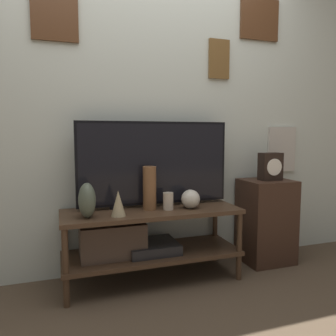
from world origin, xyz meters
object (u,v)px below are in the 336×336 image
(candle_jar, at_px, (168,201))
(vase_tall_ceramic, at_px, (150,188))
(vase_slim_bronze, at_px, (118,203))
(television, at_px, (155,163))
(mantel_clock, at_px, (270,167))
(vase_urn_stoneware, at_px, (87,200))
(vase_round_glass, at_px, (191,199))

(candle_jar, bearing_deg, vase_tall_ceramic, 158.77)
(vase_slim_bronze, xyz_separation_m, candle_jar, (0.37, 0.07, -0.02))
(television, relative_size, candle_jar, 9.22)
(mantel_clock, bearing_deg, vase_slim_bronze, -173.60)
(television, bearing_deg, vase_tall_ceramic, -125.70)
(television, xyz_separation_m, vase_urn_stoneware, (-0.51, -0.19, -0.21))
(vase_tall_ceramic, relative_size, vase_urn_stoneware, 1.36)
(vase_round_glass, xyz_separation_m, candle_jar, (-0.17, 0.01, -0.01))
(vase_tall_ceramic, xyz_separation_m, vase_urn_stoneware, (-0.44, -0.10, -0.04))
(vase_tall_ceramic, bearing_deg, candle_jar, -21.23)
(television, distance_m, mantel_clock, 0.97)
(vase_tall_ceramic, relative_size, vase_slim_bronze, 1.82)
(television, xyz_separation_m, vase_round_glass, (0.23, -0.15, -0.26))
(vase_tall_ceramic, height_order, vase_slim_bronze, vase_tall_ceramic)
(candle_jar, distance_m, mantel_clock, 0.94)
(vase_round_glass, height_order, candle_jar, vase_round_glass)
(television, bearing_deg, mantel_clock, -3.85)
(vase_urn_stoneware, xyz_separation_m, vase_slim_bronze, (0.20, -0.02, -0.03))
(vase_round_glass, relative_size, mantel_clock, 0.61)
(vase_tall_ceramic, bearing_deg, vase_round_glass, -11.92)
(television, xyz_separation_m, candle_jar, (0.06, -0.14, -0.26))
(vase_round_glass, distance_m, mantel_clock, 0.77)
(mantel_clock, bearing_deg, vase_urn_stoneware, -175.13)
(vase_round_glass, distance_m, vase_slim_bronze, 0.54)
(vase_urn_stoneware, distance_m, mantel_clock, 1.49)
(television, relative_size, vase_tall_ceramic, 3.68)
(television, distance_m, vase_tall_ceramic, 0.20)
(television, height_order, vase_urn_stoneware, television)
(vase_urn_stoneware, bearing_deg, candle_jar, 5.33)
(vase_tall_ceramic, bearing_deg, television, 54.30)
(vase_urn_stoneware, bearing_deg, vase_round_glass, 3.09)
(television, distance_m, vase_urn_stoneware, 0.58)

